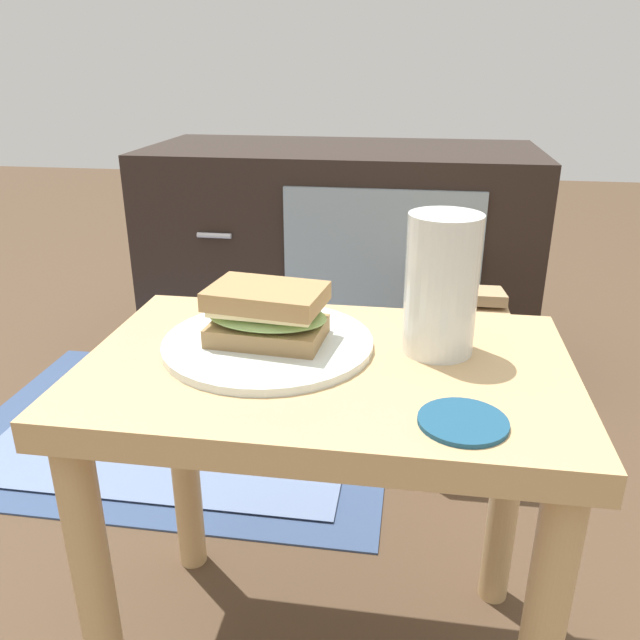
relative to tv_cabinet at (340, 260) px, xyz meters
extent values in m
cube|color=tan|center=(0.10, -0.95, 0.15)|extent=(0.56, 0.36, 0.04)
cylinder|color=tan|center=(-0.15, -1.09, -0.08)|extent=(0.04, 0.04, 0.43)
cylinder|color=tan|center=(-0.15, -0.80, -0.08)|extent=(0.04, 0.04, 0.43)
cylinder|color=tan|center=(0.34, -0.80, -0.08)|extent=(0.04, 0.04, 0.43)
cube|color=black|center=(0.00, 0.00, 0.00)|extent=(0.96, 0.44, 0.58)
cube|color=#8C9EA8|center=(0.12, -0.22, 0.01)|extent=(0.44, 0.01, 0.44)
cylinder|color=silver|center=(-0.27, -0.23, 0.12)|extent=(0.08, 0.01, 0.01)
cylinder|color=silver|center=(-0.27, -0.23, -0.10)|extent=(0.08, 0.01, 0.01)
cube|color=#384C72|center=(-0.31, -0.41, -0.29)|extent=(0.94, 0.68, 0.01)
cube|color=slate|center=(-0.31, -0.41, -0.28)|extent=(0.77, 0.56, 0.00)
cylinder|color=silver|center=(0.02, -0.92, 0.17)|extent=(0.25, 0.25, 0.01)
cube|color=#9E7A4C|center=(0.02, -0.92, 0.19)|extent=(0.14, 0.10, 0.02)
ellipsoid|color=#8CB260|center=(0.02, -0.92, 0.21)|extent=(0.15, 0.11, 0.02)
cube|color=beige|center=(0.02, -0.92, 0.22)|extent=(0.13, 0.09, 0.01)
cube|color=#9E7A4C|center=(0.02, -0.92, 0.23)|extent=(0.14, 0.11, 0.02)
cylinder|color=silver|center=(0.22, -0.90, 0.25)|extent=(0.08, 0.08, 0.16)
cylinder|color=#C67219|center=(0.22, -0.90, 0.24)|extent=(0.08, 0.08, 0.12)
cylinder|color=white|center=(0.22, -0.90, 0.30)|extent=(0.08, 0.08, 0.01)
cylinder|color=navy|center=(0.25, -1.06, 0.17)|extent=(0.09, 0.09, 0.01)
cube|color=tan|center=(0.28, -0.43, -0.11)|extent=(0.18, 0.13, 0.35)
cube|color=tan|center=(0.28, -0.43, 0.07)|extent=(0.18, 0.12, 0.04)
camera|label=1|loc=(0.19, -1.61, 0.49)|focal=35.94mm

